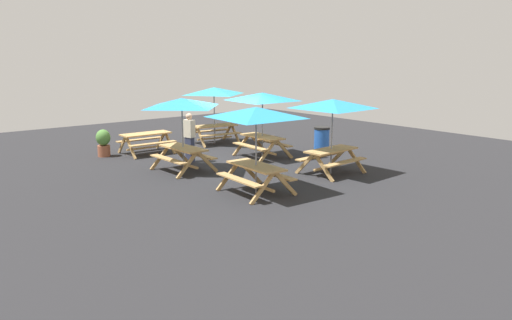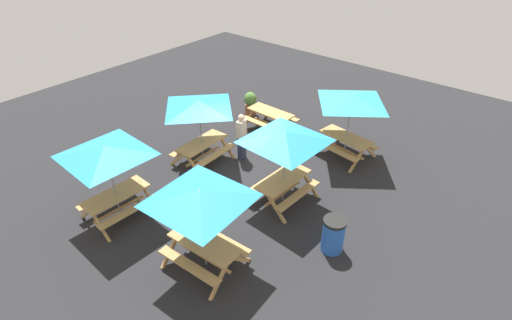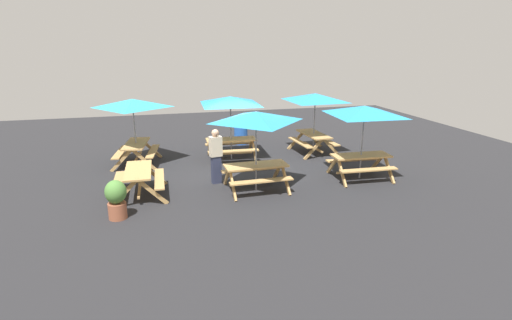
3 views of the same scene
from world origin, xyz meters
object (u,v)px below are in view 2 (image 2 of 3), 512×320
object	(u,v)px
trash_bin_blue	(333,235)
person_standing	(242,136)
picnic_table_5	(271,116)
picnic_table_0	(106,156)
potted_plant_0	(250,103)
picnic_table_3	(200,202)
picnic_table_2	(285,142)
picnic_table_4	(351,104)
picnic_table_1	(199,109)

from	to	relation	value
trash_bin_blue	person_standing	xyz separation A→B (m)	(-1.78, -4.61, 0.39)
picnic_table_5	trash_bin_blue	size ratio (longest dim) A/B	1.86
person_standing	trash_bin_blue	bearing A→B (deg)	57.19
picnic_table_0	potted_plant_0	xyz separation A→B (m)	(-7.19, -1.24, -1.47)
picnic_table_0	picnic_table_3	world-z (taller)	same
picnic_table_2	picnic_table_4	xyz separation A→B (m)	(-3.33, 0.21, 0.00)
picnic_table_1	trash_bin_blue	size ratio (longest dim) A/B	2.38
picnic_table_1	picnic_table_3	world-z (taller)	same
picnic_table_5	potted_plant_0	xyz separation A→B (m)	(-0.49, -1.43, -0.04)
picnic_table_2	picnic_table_3	distance (m)	3.25
picnic_table_5	potted_plant_0	distance (m)	1.52
picnic_table_0	picnic_table_5	distance (m)	6.85
picnic_table_3	potted_plant_0	xyz separation A→B (m)	(-6.93, -4.43, -1.47)
picnic_table_0	potted_plant_0	bearing A→B (deg)	-167.45
trash_bin_blue	potted_plant_0	bearing A→B (deg)	-124.61
picnic_table_3	potted_plant_0	distance (m)	8.35
picnic_table_0	picnic_table_1	xyz separation A→B (m)	(-3.43, -0.17, 0.00)
picnic_table_5	person_standing	xyz separation A→B (m)	(2.25, 0.50, 0.32)
picnic_table_0	picnic_table_2	distance (m)	4.70
picnic_table_4	potted_plant_0	world-z (taller)	picnic_table_4
picnic_table_5	trash_bin_blue	xyz separation A→B (m)	(4.02, 5.11, -0.07)
picnic_table_4	trash_bin_blue	size ratio (longest dim) A/B	2.38
picnic_table_0	trash_bin_blue	xyz separation A→B (m)	(-2.67, 5.30, -1.49)
potted_plant_0	person_standing	bearing A→B (deg)	35.24
picnic_table_1	picnic_table_4	size ratio (longest dim) A/B	1.00
picnic_table_3	picnic_table_5	distance (m)	7.24
picnic_table_1	trash_bin_blue	bearing A→B (deg)	80.36
potted_plant_0	picnic_table_5	bearing A→B (deg)	71.06
potted_plant_0	person_standing	size ratio (longest dim) A/B	0.59
picnic_table_0	potted_plant_0	distance (m)	7.44
picnic_table_4	person_standing	size ratio (longest dim) A/B	1.40
picnic_table_1	picnic_table_5	world-z (taller)	picnic_table_1
person_standing	picnic_table_0	bearing A→B (deg)	-20.58
picnic_table_1	potted_plant_0	size ratio (longest dim) A/B	2.39
picnic_table_4	person_standing	world-z (taller)	picnic_table_4
picnic_table_1	picnic_table_3	distance (m)	4.62
picnic_table_5	potted_plant_0	bearing A→B (deg)	162.10
person_standing	picnic_table_2	bearing A→B (deg)	57.14
trash_bin_blue	potted_plant_0	size ratio (longest dim) A/B	1.00
picnic_table_1	picnic_table_5	bearing A→B (deg)	171.83
picnic_table_5	picnic_table_4	bearing A→B (deg)	3.64
picnic_table_3	picnic_table_4	distance (m)	6.58
picnic_table_5	trash_bin_blue	bearing A→B (deg)	-37.19
picnic_table_2	person_standing	bearing A→B (deg)	-108.32
picnic_table_3	trash_bin_blue	bearing A→B (deg)	45.48
picnic_table_2	trash_bin_blue	distance (m)	2.76
picnic_table_1	picnic_table_2	bearing A→B (deg)	89.59
picnic_table_1	person_standing	distance (m)	1.73
picnic_table_2	person_standing	distance (m)	2.84
picnic_table_5	person_standing	world-z (taller)	person_standing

